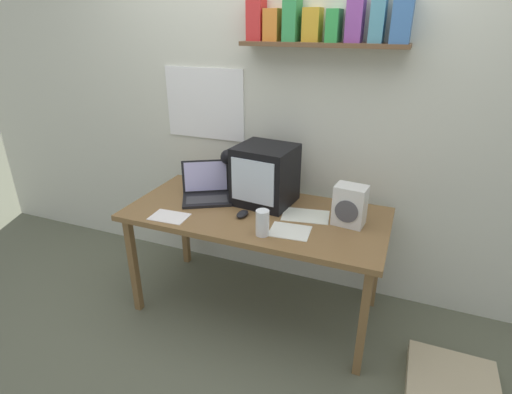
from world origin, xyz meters
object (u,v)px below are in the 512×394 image
object	(u,v)px
crt_monitor	(265,175)
loose_paper_near_monitor	(306,216)
desk_lamp	(229,162)
open_notebook	(169,217)
computer_mouse	(242,214)
loose_paper_near_laptop	(290,231)
laptop	(206,189)
corner_desk	(256,220)
floor_cushion	(452,387)
juice_glass	(262,224)
space_heater	(350,205)

from	to	relation	value
crt_monitor	loose_paper_near_monitor	world-z (taller)	crt_monitor
crt_monitor	loose_paper_near_monitor	distance (m)	0.37
desk_lamp	open_notebook	xyz separation A→B (m)	(-0.17, -0.49, -0.22)
computer_mouse	loose_paper_near_laptop	world-z (taller)	computer_mouse
open_notebook	laptop	bearing A→B (deg)	77.78
open_notebook	loose_paper_near_monitor	bearing A→B (deg)	22.91
corner_desk	laptop	world-z (taller)	laptop
desk_lamp	loose_paper_near_laptop	bearing A→B (deg)	-22.64
crt_monitor	desk_lamp	xyz separation A→B (m)	(-0.28, 0.07, 0.03)
open_notebook	crt_monitor	bearing A→B (deg)	42.71
corner_desk	laptop	xyz separation A→B (m)	(-0.39, 0.07, 0.12)
loose_paper_near_monitor	loose_paper_near_laptop	bearing A→B (deg)	-97.64
loose_paper_near_laptop	floor_cushion	size ratio (longest dim) A/B	0.53
desk_lamp	open_notebook	world-z (taller)	desk_lamp
laptop	crt_monitor	bearing A→B (deg)	-17.20
loose_paper_near_monitor	floor_cushion	bearing A→B (deg)	-19.99
loose_paper_near_laptop	loose_paper_near_monitor	bearing A→B (deg)	82.36
juice_glass	corner_desk	bearing A→B (deg)	118.77
juice_glass	open_notebook	distance (m)	0.61
desk_lamp	juice_glass	xyz separation A→B (m)	(0.43, -0.48, -0.15)
computer_mouse	loose_paper_near_laptop	bearing A→B (deg)	-12.83
open_notebook	desk_lamp	bearing A→B (deg)	70.60
loose_paper_near_laptop	open_notebook	size ratio (longest dim) A/B	1.03
space_heater	loose_paper_near_monitor	bearing A→B (deg)	-175.13
corner_desk	loose_paper_near_monitor	size ratio (longest dim) A/B	5.20
corner_desk	laptop	bearing A→B (deg)	169.03
loose_paper_near_monitor	open_notebook	size ratio (longest dim) A/B	1.33
juice_glass	loose_paper_near_laptop	size ratio (longest dim) A/B	0.62
space_heater	computer_mouse	bearing A→B (deg)	-160.33
laptop	loose_paper_near_monitor	world-z (taller)	laptop
juice_glass	floor_cushion	size ratio (longest dim) A/B	0.33
corner_desk	desk_lamp	size ratio (longest dim) A/B	5.25
open_notebook	computer_mouse	bearing A→B (deg)	22.94
juice_glass	computer_mouse	size ratio (longest dim) A/B	1.35
crt_monitor	corner_desk	bearing A→B (deg)	-82.38
crt_monitor	loose_paper_near_monitor	bearing A→B (deg)	-11.57
corner_desk	crt_monitor	bearing A→B (deg)	91.15
loose_paper_near_laptop	crt_monitor	bearing A→B (deg)	130.45
computer_mouse	floor_cushion	xyz separation A→B (m)	(1.28, -0.19, -0.70)
laptop	desk_lamp	world-z (taller)	desk_lamp
loose_paper_near_monitor	floor_cushion	xyz separation A→B (m)	(0.92, -0.34, -0.69)
crt_monitor	juice_glass	bearing A→B (deg)	-64.34
desk_lamp	loose_paper_near_laptop	world-z (taller)	desk_lamp
laptop	computer_mouse	size ratio (longest dim) A/B	3.62
loose_paper_near_laptop	floor_cushion	distance (m)	1.18
loose_paper_near_monitor	loose_paper_near_laptop	distance (m)	0.23
loose_paper_near_monitor	crt_monitor	bearing A→B (deg)	161.96
juice_glass	loose_paper_near_laptop	distance (m)	0.17
crt_monitor	loose_paper_near_laptop	xyz separation A→B (m)	(0.28, -0.32, -0.19)
loose_paper_near_laptop	juice_glass	bearing A→B (deg)	-144.84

